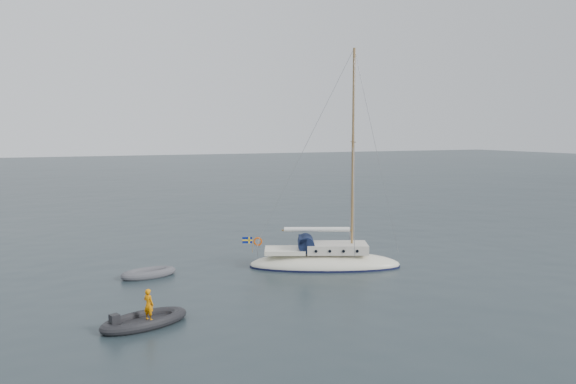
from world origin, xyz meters
name	(u,v)px	position (x,y,z in m)	size (l,w,h in m)	color
ground	(333,260)	(0.00, 0.00, 0.00)	(300.00, 300.00, 0.00)	black
sailboat	(325,250)	(-1.32, -1.43, 0.94)	(8.76, 2.63, 12.47)	beige
dinghy	(149,273)	(-10.63, 0.48, 0.18)	(2.94, 1.33, 0.42)	#4C4D51
rib	(144,320)	(-12.13, -6.86, 0.22)	(3.63, 1.65, 1.44)	black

